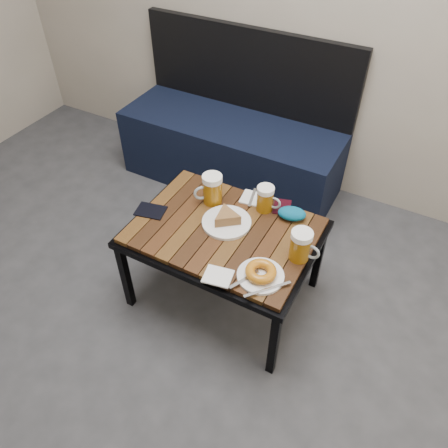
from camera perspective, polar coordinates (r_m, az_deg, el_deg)
The scene contains 13 objects.
ground at distance 2.07m, azimuth -17.86°, elevation -23.44°, with size 4.00×4.00×0.00m, color #2D2D30.
bench at distance 2.88m, azimuth 1.09°, elevation 10.29°, with size 1.40×0.50×0.95m.
cafe_table at distance 2.00m, azimuth -0.00°, elevation -1.50°, with size 0.84×0.62×0.47m.
beer_mug_left at distance 2.06m, azimuth -1.61°, elevation 4.58°, with size 0.14×0.13×0.15m.
beer_mug_centre at distance 2.03m, azimuth 5.45°, elevation 3.32°, with size 0.12×0.08×0.13m.
beer_mug_right at distance 1.82m, azimuth 10.04°, elevation -2.78°, with size 0.13×0.09×0.15m.
plate_pie at distance 1.98m, azimuth 0.34°, elevation 0.60°, with size 0.23×0.23×0.06m.
plate_bagel at distance 1.77m, azimuth 4.81°, elevation -6.46°, with size 0.22×0.23×0.05m.
napkin_left at distance 2.13m, azimuth 3.71°, elevation 3.40°, with size 0.12×0.14×0.01m.
napkin_right at distance 1.78m, azimuth -0.78°, elevation -6.84°, with size 0.13×0.12×0.01m.
passport_navy at distance 2.08m, azimuth -9.56°, elevation 1.71°, with size 0.10×0.14×0.01m, color black.
passport_burgundy at distance 2.09m, azimuth 7.60°, elevation 2.23°, with size 0.08×0.11×0.01m, color black.
knit_pouch at distance 2.03m, azimuth 8.86°, elevation 1.36°, with size 0.13×0.08×0.06m, color #054B84.
Camera 1 is at (0.87, -0.38, 1.84)m, focal length 35.00 mm.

